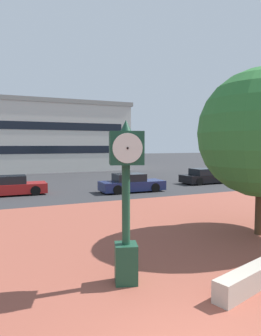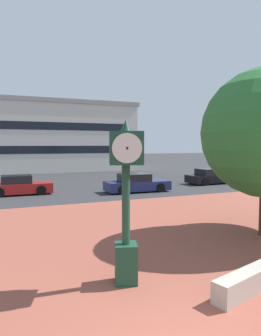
{
  "view_description": "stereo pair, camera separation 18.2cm",
  "coord_description": "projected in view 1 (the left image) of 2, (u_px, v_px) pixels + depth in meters",
  "views": [
    {
      "loc": [
        -2.7,
        -3.26,
        3.3
      ],
      "look_at": [
        0.21,
        3.28,
        2.75
      ],
      "focal_mm": 32.79,
      "sensor_mm": 36.0,
      "label": 1
    },
    {
      "loc": [
        -2.53,
        -3.33,
        3.3
      ],
      "look_at": [
        0.21,
        3.28,
        2.75
      ],
      "focal_mm": 32.79,
      "sensor_mm": 36.0,
      "label": 2
    }
  ],
  "objects": [
    {
      "name": "car_street_distant",
      "position": [
        13.0,
        186.0,
        20.08
      ],
      "size": [
        4.11,
        1.86,
        1.28
      ],
      "rotation": [
        0.0,
        0.0,
        4.69
      ],
      "color": "maroon",
      "rests_on": "ground"
    },
    {
      "name": "street_clock",
      "position": [
        126.0,
        190.0,
        7.18
      ],
      "size": [
        0.95,
        0.98,
        3.87
      ],
      "rotation": [
        0.0,
        0.0,
        -0.31
      ],
      "color": "#19422D",
      "rests_on": "ground"
    },
    {
      "name": "civic_building",
      "position": [
        17.0,
        136.0,
        38.41
      ],
      "size": [
        27.36,
        10.25,
        8.65
      ],
      "color": "beige",
      "rests_on": "ground"
    },
    {
      "name": "plaza_brick_paving",
      "position": [
        103.0,
        262.0,
        8.62
      ],
      "size": [
        44.0,
        17.45,
        0.01
      ],
      "primitive_type": "cube",
      "color": "brown",
      "rests_on": "ground"
    },
    {
      "name": "planter_wall",
      "position": [
        259.0,
        274.0,
        7.23
      ],
      "size": [
        3.19,
        1.26,
        0.5
      ],
      "primitive_type": "cube",
      "rotation": [
        0.0,
        0.0,
        0.28
      ],
      "color": "#ADA393",
      "rests_on": "ground"
    },
    {
      "name": "car_street_near",
      "position": [
        205.0,
        177.0,
        26.08
      ],
      "size": [
        4.19,
        2.04,
        1.28
      ],
      "rotation": [
        0.0,
        0.0,
        4.74
      ],
      "color": "black",
      "rests_on": "ground"
    },
    {
      "name": "car_street_mid",
      "position": [
        131.0,
        184.0,
        21.46
      ],
      "size": [
        4.54,
        1.91,
        1.28
      ],
      "rotation": [
        0.0,
        0.0,
        4.69
      ],
      "color": "navy",
      "rests_on": "ground"
    }
  ]
}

